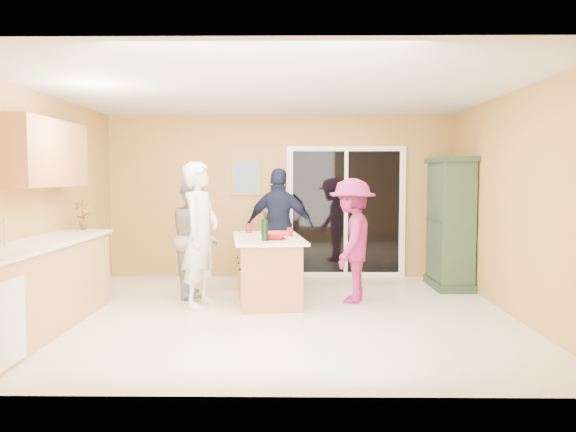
{
  "coord_description": "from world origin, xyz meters",
  "views": [
    {
      "loc": [
        0.23,
        -6.51,
        1.61
      ],
      "look_at": [
        0.15,
        0.1,
        1.15
      ],
      "focal_mm": 35.0,
      "sensor_mm": 36.0,
      "label": 1
    }
  ],
  "objects_px": {
    "kitchen_island": "(268,271)",
    "green_hutch": "(450,224)",
    "woman_grey": "(195,237)",
    "woman_magenta": "(352,240)",
    "woman_white": "(201,235)",
    "woman_navy": "(280,227)"
  },
  "relations": [
    {
      "from": "kitchen_island",
      "to": "green_hutch",
      "type": "xyz_separation_m",
      "value": [
        2.61,
        0.93,
        0.53
      ]
    },
    {
      "from": "green_hutch",
      "to": "woman_grey",
      "type": "height_order",
      "value": "green_hutch"
    },
    {
      "from": "woman_magenta",
      "to": "kitchen_island",
      "type": "bearing_deg",
      "value": -75.92
    },
    {
      "from": "woman_white",
      "to": "woman_grey",
      "type": "height_order",
      "value": "woman_white"
    },
    {
      "from": "woman_white",
      "to": "woman_grey",
      "type": "xyz_separation_m",
      "value": [
        -0.18,
        0.63,
        -0.1
      ]
    },
    {
      "from": "green_hutch",
      "to": "woman_navy",
      "type": "height_order",
      "value": "green_hutch"
    },
    {
      "from": "green_hutch",
      "to": "woman_white",
      "type": "bearing_deg",
      "value": -159.87
    },
    {
      "from": "woman_navy",
      "to": "woman_magenta",
      "type": "height_order",
      "value": "woman_navy"
    },
    {
      "from": "green_hutch",
      "to": "woman_white",
      "type": "relative_size",
      "value": 1.05
    },
    {
      "from": "kitchen_island",
      "to": "woman_navy",
      "type": "bearing_deg",
      "value": 75.97
    },
    {
      "from": "woman_grey",
      "to": "woman_magenta",
      "type": "bearing_deg",
      "value": -111.37
    },
    {
      "from": "kitchen_island",
      "to": "woman_white",
      "type": "distance_m",
      "value": 1.01
    },
    {
      "from": "kitchen_island",
      "to": "woman_grey",
      "type": "bearing_deg",
      "value": 155.7
    },
    {
      "from": "woman_grey",
      "to": "woman_navy",
      "type": "bearing_deg",
      "value": -68.12
    },
    {
      "from": "woman_navy",
      "to": "woman_magenta",
      "type": "xyz_separation_m",
      "value": [
        0.96,
        -1.1,
        -0.07
      ]
    },
    {
      "from": "kitchen_island",
      "to": "woman_magenta",
      "type": "bearing_deg",
      "value": -9.09
    },
    {
      "from": "kitchen_island",
      "to": "woman_magenta",
      "type": "height_order",
      "value": "woman_magenta"
    },
    {
      "from": "woman_navy",
      "to": "woman_magenta",
      "type": "relative_size",
      "value": 1.09
    },
    {
      "from": "woman_grey",
      "to": "woman_magenta",
      "type": "xyz_separation_m",
      "value": [
        2.09,
        -0.34,
        -0.0
      ]
    },
    {
      "from": "woman_magenta",
      "to": "woman_navy",
      "type": "bearing_deg",
      "value": -122.93
    },
    {
      "from": "kitchen_island",
      "to": "woman_grey",
      "type": "relative_size",
      "value": 1.05
    },
    {
      "from": "woman_white",
      "to": "woman_navy",
      "type": "height_order",
      "value": "woman_white"
    }
  ]
}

